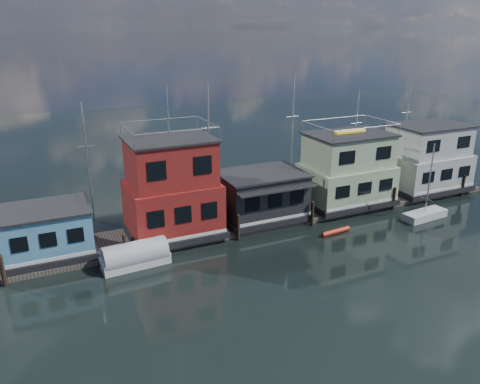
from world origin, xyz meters
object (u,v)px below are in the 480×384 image
houseboat_dark (261,195)px  tarp_runabout (135,256)px  houseboat_blue (47,232)px  red_kayak (336,231)px  houseboat_white (427,158)px  houseboat_red (172,189)px  day_sailer (425,214)px  dinghy_teal (123,260)px  houseboat_green (347,170)px

houseboat_dark → tarp_runabout: houseboat_dark is taller
houseboat_blue → red_kayak: houseboat_blue is taller
houseboat_white → red_kayak: size_ratio=3.03×
houseboat_red → day_sailer: size_ratio=1.73×
houseboat_dark → dinghy_teal: houseboat_dark is taller
houseboat_blue → day_sailer: 31.64m
houseboat_red → red_kayak: houseboat_red is taller
houseboat_red → houseboat_green: size_ratio=1.41×
houseboat_red → dinghy_teal: houseboat_red is taller
tarp_runabout → day_sailer: bearing=-8.3°
red_kayak → day_sailer: 9.23m
houseboat_blue → houseboat_dark: bearing=-0.1°
houseboat_blue → red_kayak: size_ratio=2.30×
tarp_runabout → day_sailer: size_ratio=0.71×
houseboat_blue → dinghy_teal: 5.92m
houseboat_green → houseboat_white: (10.00, -0.00, -0.01)m
tarp_runabout → houseboat_blue: bearing=143.6°
houseboat_blue → day_sailer: size_ratio=0.93×
houseboat_green → day_sailer: bearing=-51.2°
tarp_runabout → day_sailer: (25.56, -2.12, -0.31)m
dinghy_teal → houseboat_dark: bearing=-92.7°
houseboat_green → dinghy_teal: size_ratio=2.44×
dinghy_teal → red_kayak: bearing=-112.8°
houseboat_red → day_sailer: bearing=-14.8°
houseboat_red → dinghy_teal: (-4.74, -3.00, -3.75)m
houseboat_green → dinghy_teal: houseboat_green is taller
dinghy_teal → day_sailer: size_ratio=0.50×
houseboat_blue → dinghy_teal: houseboat_blue is taller
houseboat_red → red_kayak: (12.36, -5.08, -3.90)m
houseboat_red → dinghy_teal: bearing=-147.7°
houseboat_green → tarp_runabout: 21.47m
houseboat_dark → red_kayak: 7.04m
red_kayak → day_sailer: bearing=-8.9°
houseboat_dark → houseboat_green: 9.07m
houseboat_dark → day_sailer: size_ratio=1.08×
houseboat_red → tarp_runabout: 6.32m
day_sailer → houseboat_dark: bearing=152.4°
houseboat_dark → dinghy_teal: size_ratio=2.15×
houseboat_blue → tarp_runabout: houseboat_blue is taller
houseboat_blue → dinghy_teal: bearing=-32.3°
houseboat_blue → houseboat_dark: houseboat_dark is taller
day_sailer → tarp_runabout: bearing=170.3°
houseboat_white → day_sailer: (-5.43, -5.68, -3.13)m
houseboat_white → red_kayak: 15.85m
houseboat_red → dinghy_teal: size_ratio=3.44×
houseboat_green → day_sailer: (4.57, -5.68, -3.14)m
houseboat_white → houseboat_red: bearing=-180.0°
houseboat_red → day_sailer: houseboat_red is taller
dinghy_teal → red_kayak: dinghy_teal is taller
houseboat_blue → houseboat_green: size_ratio=0.76×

